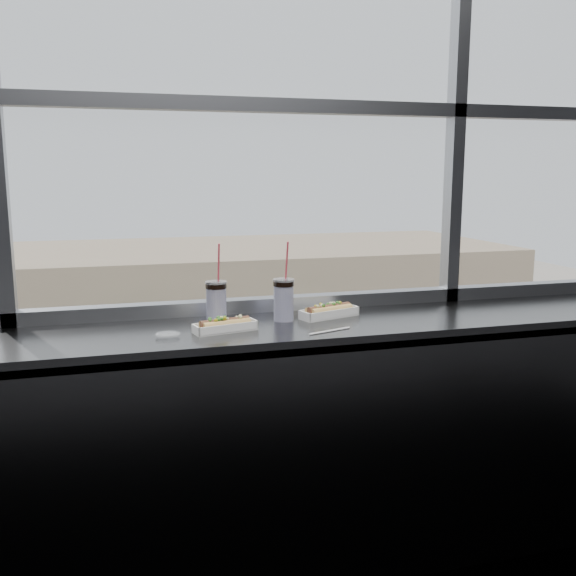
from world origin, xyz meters
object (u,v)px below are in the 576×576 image
object	(u,v)px
car_far_c	(412,413)
tree_center	(139,363)
car_near_e	(566,484)
hotdog_tray_right	(329,311)
soda_cup_right	(284,298)
loose_straw	(330,331)
soda_cup_left	(216,300)
car_near_d	(340,517)
wrapper	(168,334)
tree_right	(315,351)
hotdog_tray_left	(225,325)
car_far_b	(189,438)
pedestrian_c	(200,407)

from	to	relation	value
car_far_c	tree_center	size ratio (longest dim) A/B	1.29
car_near_e	car_far_c	bearing A→B (deg)	17.07
hotdog_tray_right	car_near_e	distance (m)	24.91
soda_cup_right	loose_straw	distance (m)	0.28
soda_cup_left	tree_center	xyz separation A→B (m)	(0.85, 28.18, -8.58)
hotdog_tray_right	car_near_d	world-z (taller)	hotdog_tray_right
wrapper	tree_center	xyz separation A→B (m)	(1.06, 28.37, -8.49)
soda_cup_left	soda_cup_right	bearing A→B (deg)	-6.17
loose_straw	tree_right	xyz separation A→B (m)	(9.45, 28.45, -8.56)
car_near_d	car_far_c	size ratio (longest dim) A/B	0.99
soda_cup_left	hotdog_tray_left	bearing A→B (deg)	-86.93
soda_cup_left	car_far_c	size ratio (longest dim) A/B	0.05
hotdog_tray_left	soda_cup_right	distance (m)	0.31
car_far_b	car_far_c	world-z (taller)	car_far_c
car_far_b	pedestrian_c	distance (m)	4.02
soda_cup_left	car_far_c	distance (m)	29.80
loose_straw	tree_right	size ratio (longest dim) A/B	0.04
car_near_e	car_far_b	distance (m)	15.41
soda_cup_right	car_far_c	distance (m)	29.70
pedestrian_c	tree_right	distance (m)	6.58
car_far_b	tree_center	distance (m)	5.03
hotdog_tray_left	tree_right	xyz separation A→B (m)	(9.84, 28.33, -8.58)
loose_straw	wrapper	distance (m)	0.63
hotdog_tray_right	loose_straw	world-z (taller)	hotdog_tray_right
hotdog_tray_left	soda_cup_left	size ratio (longest dim) A/B	0.78
hotdog_tray_right	car_far_c	bearing A→B (deg)	43.77
soda_cup_right	hotdog_tray_right	bearing A→B (deg)	1.15
tree_right	car_near_e	bearing A→B (deg)	-63.36
wrapper	car_far_c	world-z (taller)	wrapper
soda_cup_right	car_near_e	size ratio (longest dim) A/B	0.05
soda_cup_left	car_far_c	xyz separation A→B (m)	(13.52, 24.18, -10.99)
soda_cup_left	tree_right	world-z (taller)	soda_cup_left
loose_straw	car_far_c	bearing A→B (deg)	43.57
wrapper	car_near_e	xyz separation A→B (m)	(16.09, 16.37, -10.99)
car_near_e	car_far_b	xyz separation A→B (m)	(-13.17, 8.00, 0.08)
wrapper	car_far_c	bearing A→B (deg)	60.58
loose_straw	car_near_e	world-z (taller)	loose_straw
loose_straw	car_near_e	size ratio (longest dim) A/B	0.03
loose_straw	car_near_e	xyz separation A→B (m)	(15.47, 16.45, -10.98)
hotdog_tray_right	tree_center	size ratio (longest dim) A/B	0.05
wrapper	tree_right	bearing A→B (deg)	70.46
tree_center	soda_cup_left	bearing A→B (deg)	-91.72
hotdog_tray_left	tree_center	world-z (taller)	hotdog_tray_left
car_far_c	tree_center	bearing A→B (deg)	68.30
hotdog_tray_left	car_near_e	distance (m)	25.29
car_near_e	pedestrian_c	world-z (taller)	same
soda_cup_left	soda_cup_right	size ratio (longest dim) A/B	0.99
soda_cup_right	wrapper	world-z (taller)	soda_cup_right
hotdog_tray_left	soda_cup_left	world-z (taller)	soda_cup_left
car_near_e	tree_center	xyz separation A→B (m)	(-15.02, 12.00, 2.50)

